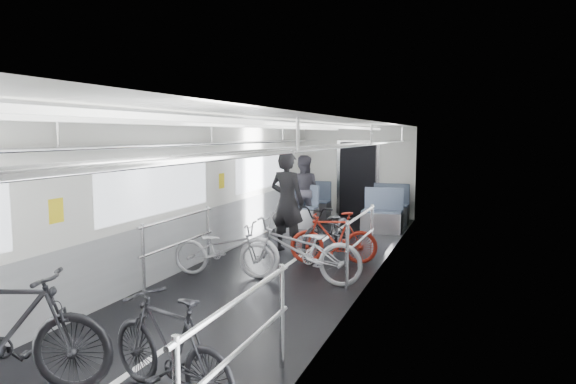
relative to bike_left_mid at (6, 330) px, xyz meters
name	(u,v)px	position (x,y,z in m)	size (l,w,h in m)	color
car_shell	(292,197)	(0.76, 5.11, 0.58)	(3.02, 14.01, 2.41)	black
bike_left_mid	(6,330)	(0.00, 0.00, 0.00)	(0.51, 1.82, 1.09)	black
bike_left_far	(224,249)	(0.07, 3.87, -0.12)	(0.57, 1.64, 0.86)	#97979C
bike_right_near	(170,347)	(1.38, 0.36, -0.09)	(0.43, 1.52, 0.91)	black
bike_right_mid	(299,250)	(1.28, 3.94, -0.04)	(0.67, 1.92, 1.01)	#BAB8BE
bike_right_far	(334,238)	(1.48, 5.22, -0.10)	(0.42, 1.49, 0.90)	maroon
bike_aisle	(328,230)	(1.24, 5.71, -0.06)	(0.64, 1.84, 0.97)	black
person_standing	(287,202)	(0.41, 5.81, 0.40)	(0.69, 0.45, 1.89)	black
person_seated	(303,190)	(-0.23, 8.63, 0.31)	(0.83, 0.65, 1.70)	#322F38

